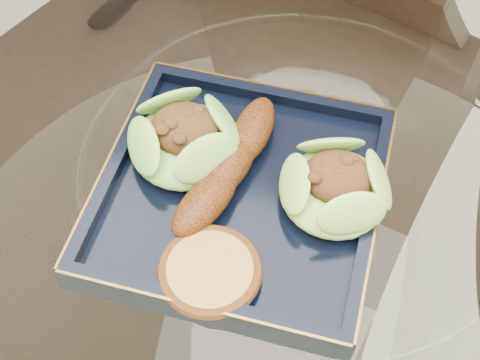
# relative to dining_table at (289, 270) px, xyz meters

# --- Properties ---
(dining_table) EXTENTS (1.13, 1.13, 0.77)m
(dining_table) POSITION_rel_dining_table_xyz_m (0.00, 0.00, 0.00)
(dining_table) COLOR white
(dining_table) RESTS_ON ground
(dining_chair) EXTENTS (0.57, 0.57, 1.04)m
(dining_chair) POSITION_rel_dining_table_xyz_m (-0.13, 0.29, -0.02)
(dining_chair) COLOR black
(dining_chair) RESTS_ON ground
(navy_plate) EXTENTS (0.28, 0.28, 0.02)m
(navy_plate) POSITION_rel_dining_table_xyz_m (-0.05, -0.03, 0.17)
(navy_plate) COLOR black
(navy_plate) RESTS_ON dining_table
(lettuce_wrap_left) EXTENTS (0.14, 0.14, 0.04)m
(lettuce_wrap_left) POSITION_rel_dining_table_xyz_m (-0.12, 0.00, 0.20)
(lettuce_wrap_left) COLOR #58972C
(lettuce_wrap_left) RESTS_ON navy_plate
(lettuce_wrap_right) EXTENTS (0.11, 0.11, 0.04)m
(lettuce_wrap_right) POSITION_rel_dining_table_xyz_m (0.04, -0.01, 0.20)
(lettuce_wrap_right) COLOR #5F942B
(lettuce_wrap_right) RESTS_ON navy_plate
(roasted_plantain) EXTENTS (0.07, 0.18, 0.03)m
(roasted_plantain) POSITION_rel_dining_table_xyz_m (-0.07, -0.01, 0.20)
(roasted_plantain) COLOR #662C0A
(roasted_plantain) RESTS_ON navy_plate
(crumb_patty) EXTENTS (0.09, 0.09, 0.02)m
(crumb_patty) POSITION_rel_dining_table_xyz_m (-0.05, -0.12, 0.19)
(crumb_patty) COLOR #B58A3C
(crumb_patty) RESTS_ON navy_plate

